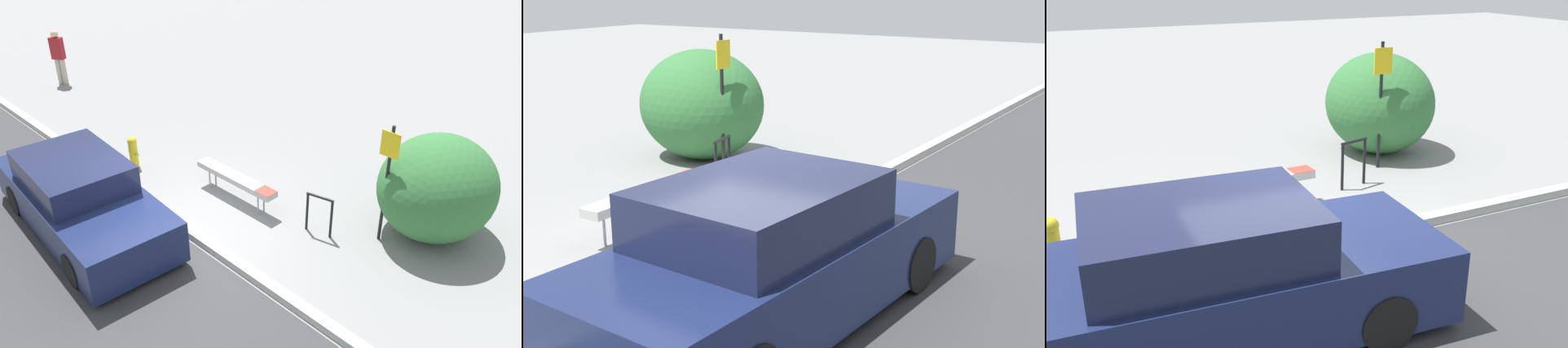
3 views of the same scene
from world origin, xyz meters
The scene contains 7 objects.
ground_plane centered at (0.00, 0.00, 0.00)m, with size 60.00×60.00×0.00m, color gray.
curb centered at (0.00, 0.00, 0.07)m, with size 60.00×0.20×0.13m.
bench centered at (-0.09, 1.46, 0.50)m, with size 2.11×0.34×0.58m.
bike_rack centered at (1.89, 1.76, 0.50)m, with size 0.55×0.17×0.83m.
sign_post centered at (2.80, 2.43, 1.38)m, with size 0.36×0.08×2.30m.
shrub_hedge centered at (3.34, 3.30, 0.98)m, with size 2.08×2.30×1.96m.
parked_car_near centered at (-1.39, -1.28, 0.65)m, with size 4.62×2.06×1.43m.
Camera 2 is at (-6.73, -4.80, 3.23)m, focal length 50.00 mm.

